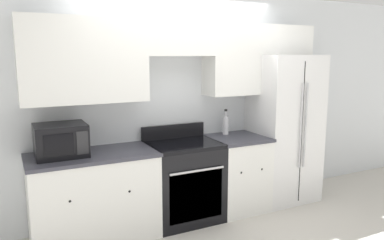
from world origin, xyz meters
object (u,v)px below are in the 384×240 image
microwave (61,140)px  bottle (226,124)px  oven_range (184,181)px  refrigerator (281,128)px

microwave → bottle: 1.95m
bottle → oven_range: bearing=-164.1°
refrigerator → microwave: bearing=-179.5°
oven_range → microwave: size_ratio=2.22×
oven_range → bottle: size_ratio=3.39×
microwave → bottle: size_ratio=1.52×
refrigerator → oven_range: bearing=-177.4°
refrigerator → microwave: (-2.71, -0.02, 0.12)m
oven_range → bottle: bottle is taller
refrigerator → bottle: refrigerator is taller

